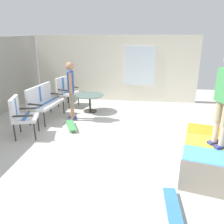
{
  "coord_description": "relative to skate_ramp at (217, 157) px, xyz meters",
  "views": [
    {
      "loc": [
        -4.91,
        -0.51,
        2.5
      ],
      "look_at": [
        0.28,
        0.17,
        0.7
      ],
      "focal_mm": 37.29,
      "sensor_mm": 36.0,
      "label": 1
    }
  ],
  "objects": [
    {
      "name": "skate_ramp",
      "position": [
        0.0,
        0.0,
        0.0
      ],
      "size": [
        2.09,
        2.26,
        0.58
      ],
      "color": "gray",
      "rests_on": "ground_plane"
    },
    {
      "name": "skateboard_spare",
      "position": [
        -1.2,
        0.93,
        -0.21
      ],
      "size": [
        0.81,
        0.22,
        0.1
      ],
      "color": "#3372B2",
      "rests_on": "ground_plane"
    },
    {
      "name": "person_watching",
      "position": [
        2.32,
        3.5,
        0.71
      ],
      "size": [
        0.46,
        0.31,
        1.71
      ],
      "color": "navy",
      "rests_on": "ground_plane"
    },
    {
      "name": "patio_table",
      "position": [
        3.11,
        3.13,
        0.11
      ],
      "size": [
        0.9,
        0.9,
        0.57
      ],
      "color": "#2D2823",
      "rests_on": "ground_plane"
    },
    {
      "name": "patio_bench",
      "position": [
        2.26,
        4.35,
        0.32
      ],
      "size": [
        1.31,
        0.71,
        1.02
      ],
      "color": "#2D2823",
      "rests_on": "ground_plane"
    },
    {
      "name": "patio_chair_near_house",
      "position": [
        3.66,
        4.13,
        0.32
      ],
      "size": [
        0.77,
        0.73,
        1.02
      ],
      "color": "#2D2823",
      "rests_on": "ground_plane"
    },
    {
      "name": "patio_chair_by_wall",
      "position": [
        0.99,
        4.4,
        0.32
      ],
      "size": [
        0.74,
        0.7,
        1.02
      ],
      "color": "#2D2823",
      "rests_on": "ground_plane"
    },
    {
      "name": "ground_plane",
      "position": [
        0.84,
        1.96,
        -0.34
      ],
      "size": [
        12.0,
        12.0,
        0.1
      ],
      "primitive_type": "cube",
      "color": "beige"
    },
    {
      "name": "skateboard_by_bench",
      "position": [
        1.64,
        3.34,
        -0.21
      ],
      "size": [
        0.81,
        0.52,
        0.1
      ],
      "color": "#3F8C4C",
      "rests_on": "ground_plane"
    },
    {
      "name": "house_facade",
      "position": [
        4.64,
        2.45,
        0.92
      ],
      "size": [
        0.23,
        6.0,
        2.41
      ],
      "color": "silver",
      "rests_on": "ground_plane"
    }
  ]
}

